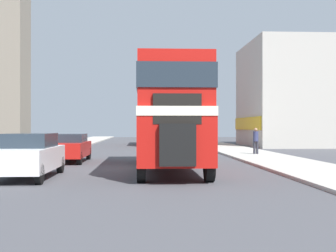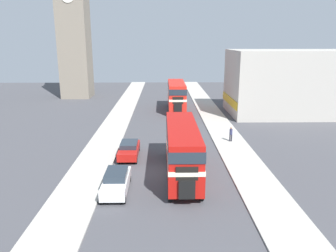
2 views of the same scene
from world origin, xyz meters
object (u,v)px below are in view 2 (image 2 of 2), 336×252
at_px(pedestrian_walking, 231,133).
at_px(double_decker_bus, 182,146).
at_px(car_parked_near, 116,181).
at_px(car_parked_mid, 129,149).
at_px(bus_distant, 176,94).

bearing_deg(pedestrian_walking, double_decker_bus, -123.72).
distance_m(car_parked_near, car_parked_mid, 7.34).
distance_m(double_decker_bus, pedestrian_walking, 10.54).
bearing_deg(pedestrian_walking, bus_distant, 107.09).
bearing_deg(double_decker_bus, car_parked_mid, 137.73).
relative_size(double_decker_bus, bus_distant, 1.09).
bearing_deg(car_parked_mid, double_decker_bus, -42.27).
relative_size(bus_distant, car_parked_mid, 2.24).
relative_size(car_parked_near, car_parked_mid, 1.02).
bearing_deg(pedestrian_walking, car_parked_mid, -157.59).
height_order(car_parked_near, car_parked_mid, car_parked_near).
xyz_separation_m(bus_distant, car_parked_near, (-5.59, -28.53, -1.82)).
xyz_separation_m(bus_distant, car_parked_mid, (-5.38, -21.19, -1.87)).
distance_m(double_decker_bus, bus_distant, 25.53).
bearing_deg(car_parked_mid, pedestrian_walking, 22.41).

